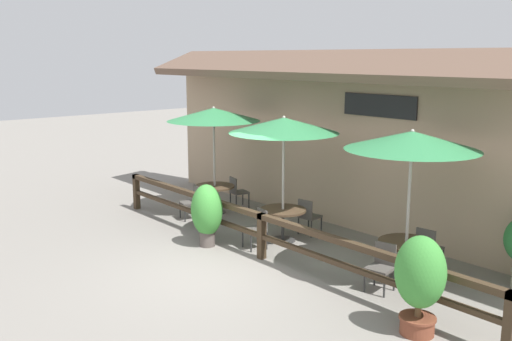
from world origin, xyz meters
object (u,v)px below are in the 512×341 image
Objects in this scene: chair_near_wallside at (237,191)px; patio_umbrella_far at (412,141)px; patio_umbrella_near at (214,115)px; potted_plant_entrance_palm at (207,212)px; dining_table_middle at (283,215)px; dining_table_near at (215,191)px; chair_far_streetside at (382,265)px; chair_near_streetside at (192,201)px; chair_middle_streetside at (257,227)px; patio_umbrella_middle at (284,125)px; chair_far_wallside at (428,247)px; chair_middle_wallside at (308,215)px; potted_plant_small_flowering at (420,279)px; dining_table_far at (406,249)px.

chair_near_wallside is 6.45m from patio_umbrella_far.
potted_plant_entrance_palm is (2.06, -1.75, -1.84)m from patio_umbrella_near.
potted_plant_entrance_palm is (-0.81, -1.50, 0.17)m from dining_table_middle.
dining_table_near is 6.08m from chair_far_streetside.
chair_near_streetside is 2.85m from dining_table_middle.
potted_plant_entrance_palm reaches higher than dining_table_near.
chair_middle_streetside is at bearing -19.26° from dining_table_near.
chair_near_wallside is at bearing 108.67° from chair_near_streetside.
patio_umbrella_middle and patio_umbrella_far have the same top height.
potted_plant_entrance_palm reaches higher than dining_table_middle.
chair_far_streetside is 1.00× the size of chair_far_wallside.
chair_near_wallside is 3.29m from potted_plant_entrance_palm.
patio_umbrella_near is 3.66m from chair_middle_wallside.
chair_near_streetside is 7.36m from potted_plant_small_flowering.
chair_far_streetside is (6.02, -0.83, -0.12)m from dining_table_near.
dining_table_near is 2.88m from dining_table_middle.
chair_near_wallside is at bearing 171.71° from patio_umbrella_far.
patio_umbrella_middle is at bearing 25.66° from chair_near_streetside.
chair_middle_streetside is 0.82× the size of dining_table_far.
potted_plant_entrance_palm is (-3.94, -1.65, 0.17)m from dining_table_far.
patio_umbrella_near reaches higher than chair_middle_wallside.
chair_near_streetside and chair_near_wallside have the same top height.
chair_middle_wallside is 4.99m from potted_plant_small_flowering.
patio_umbrella_middle is at bearing 159.29° from chair_far_streetside.
chair_far_wallside is (6.00, 0.64, -2.13)m from patio_umbrella_near.
patio_umbrella_middle is 3.89m from chair_far_wallside.
dining_table_near is 0.37× the size of patio_umbrella_middle.
patio_umbrella_middle is 3.32× the size of chair_middle_wallside.
chair_far_wallside is 0.62× the size of potted_plant_entrance_palm.
chair_far_streetside is (3.14, -0.58, -2.13)m from patio_umbrella_middle.
potted_plant_small_flowering reaches higher than dining_table_near.
patio_umbrella_near is 6.33m from dining_table_far.
patio_umbrella_middle reaches higher than potted_plant_entrance_palm.
patio_umbrella_near is at bearing 172.27° from chair_middle_streetside.
patio_umbrella_middle is 2.26m from chair_middle_wallside.
dining_table_middle is 1.22× the size of chair_middle_wallside.
patio_umbrella_far is at bearing 22.73° from potted_plant_entrance_palm.
patio_umbrella_middle is at bearing 79.50° from chair_middle_wallside.
patio_umbrella_far is at bearing 2.84° from dining_table_middle.
potted_plant_small_flowering is at bearing 0.00° from potted_plant_entrance_palm.
chair_far_streetside is 1.68m from potted_plant_small_flowering.
chair_near_streetside is at bearing 8.61° from chair_far_wallside.
chair_middle_wallside is at bearing 146.41° from chair_far_streetside.
patio_umbrella_near is at bearing 139.69° from potted_plant_entrance_palm.
dining_table_near is at bearing 1.16° from chair_far_wallside.
patio_umbrella_near is at bearing 105.32° from chair_near_wallside.
dining_table_middle is at bearing 79.50° from chair_middle_wallside.
chair_far_wallside is (-0.02, 1.48, 0.00)m from chair_far_streetside.
patio_umbrella_middle is 2.72× the size of dining_table_far.
chair_near_wallside is (-0.03, 0.78, -0.12)m from dining_table_near.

